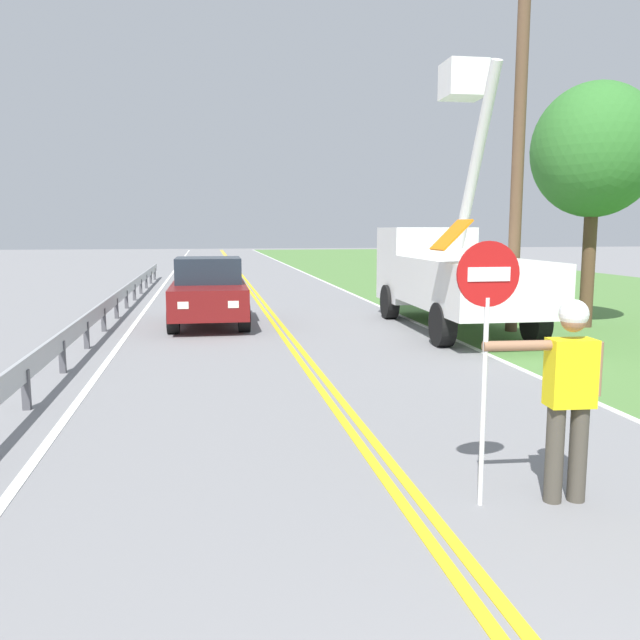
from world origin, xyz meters
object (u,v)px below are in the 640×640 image
(oncoming_sedan_nearest, at_px, (209,292))
(utility_pole_near, at_px, (519,133))
(roadside_tree_verge, at_px, (595,151))
(stop_sign_paddle, at_px, (487,314))
(flagger_worker, at_px, (569,388))
(utility_bucket_truck, at_px, (450,269))

(oncoming_sedan_nearest, xyz_separation_m, utility_pole_near, (7.09, -2.35, 3.77))
(oncoming_sedan_nearest, xyz_separation_m, roadside_tree_verge, (9.23, -2.02, 3.44))
(stop_sign_paddle, bearing_deg, flagger_worker, -3.90)
(utility_bucket_truck, relative_size, utility_pole_near, 0.78)
(stop_sign_paddle, relative_size, oncoming_sedan_nearest, 0.56)
(roadside_tree_verge, bearing_deg, oncoming_sedan_nearest, 167.68)
(oncoming_sedan_nearest, height_order, roadside_tree_verge, roadside_tree_verge)
(stop_sign_paddle, distance_m, utility_pole_near, 10.73)
(oncoming_sedan_nearest, bearing_deg, utility_bucket_truck, -14.43)
(oncoming_sedan_nearest, relative_size, roadside_tree_verge, 0.70)
(stop_sign_paddle, height_order, oncoming_sedan_nearest, stop_sign_paddle)
(oncoming_sedan_nearest, distance_m, roadside_tree_verge, 10.05)
(roadside_tree_verge, bearing_deg, stop_sign_paddle, -126.17)
(flagger_worker, distance_m, utility_bucket_truck, 10.43)
(stop_sign_paddle, height_order, utility_pole_near, utility_pole_near)
(utility_bucket_truck, xyz_separation_m, oncoming_sedan_nearest, (-5.83, 1.50, -0.60))
(utility_pole_near, bearing_deg, utility_bucket_truck, 146.10)
(utility_bucket_truck, relative_size, oncoming_sedan_nearest, 1.66)
(oncoming_sedan_nearest, bearing_deg, flagger_worker, -75.15)
(roadside_tree_verge, bearing_deg, utility_pole_near, -171.22)
(utility_bucket_truck, height_order, utility_pole_near, utility_pole_near)
(stop_sign_paddle, xyz_separation_m, utility_pole_near, (4.80, 9.15, 2.89))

